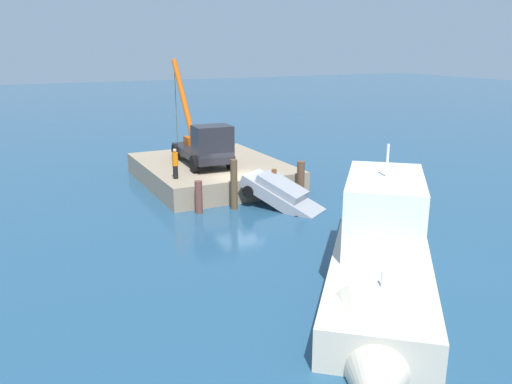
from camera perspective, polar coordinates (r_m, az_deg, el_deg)
ground at (r=30.18m, az=-1.96°, el=-0.66°), size 200.00×200.00×0.00m
dock at (r=33.64m, az=-4.83°, el=2.16°), size 10.25×8.25×1.30m
crane_truck at (r=32.28m, az=-5.62°, el=5.23°), size 10.30×2.75×6.18m
dock_worker at (r=29.40m, az=-8.72°, el=3.06°), size 0.34×0.34×1.69m
salvaged_car at (r=28.25m, az=2.85°, el=-0.32°), size 4.68×3.93×2.57m
moored_yacht at (r=18.64m, az=13.24°, el=-9.55°), size 13.47×12.00×6.52m
piling_near at (r=27.47m, az=-6.21°, el=-0.54°), size 0.39×0.39×1.72m
piling_mid at (r=27.90m, az=-2.39°, el=0.82°), size 0.37×0.37×2.68m
piling_far at (r=29.03m, az=1.95°, el=0.63°), size 0.28×0.28×1.92m
piling_end at (r=30.01m, az=4.84°, el=1.31°), size 0.43×0.43×2.14m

